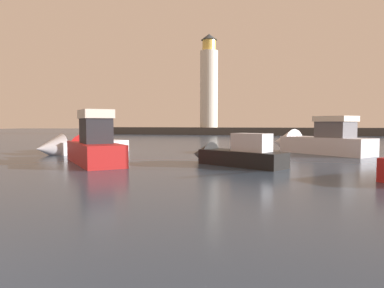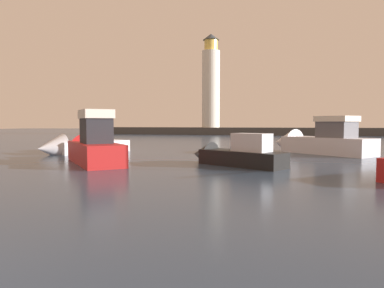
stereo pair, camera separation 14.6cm
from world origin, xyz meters
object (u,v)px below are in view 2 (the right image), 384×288
(motorboat_0, at_px, (92,146))
(motorboat_2, at_px, (231,155))
(motorboat_4, at_px, (78,146))
(motorboat_3, at_px, (315,141))
(lighthouse, at_px, (211,83))

(motorboat_0, relative_size, motorboat_2, 1.22)
(motorboat_2, xyz_separation_m, motorboat_4, (-12.75, 4.94, -0.01))
(motorboat_0, distance_m, motorboat_3, 17.27)
(lighthouse, bearing_deg, motorboat_4, -92.56)
(lighthouse, height_order, motorboat_0, lighthouse)
(lighthouse, relative_size, motorboat_3, 2.40)
(motorboat_3, xyz_separation_m, motorboat_4, (-18.33, -4.55, -0.36))
(motorboat_4, bearing_deg, motorboat_0, -52.02)
(motorboat_3, height_order, motorboat_4, motorboat_3)
(lighthouse, distance_m, motorboat_2, 54.45)
(lighthouse, xyz_separation_m, motorboat_2, (10.63, -52.43, -10.11))
(motorboat_2, bearing_deg, lighthouse, 101.46)
(lighthouse, bearing_deg, motorboat_3, -69.33)
(motorboat_3, relative_size, motorboat_4, 1.08)
(motorboat_0, xyz_separation_m, motorboat_4, (-4.17, 5.34, -0.38))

